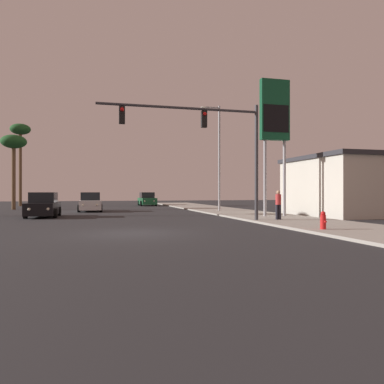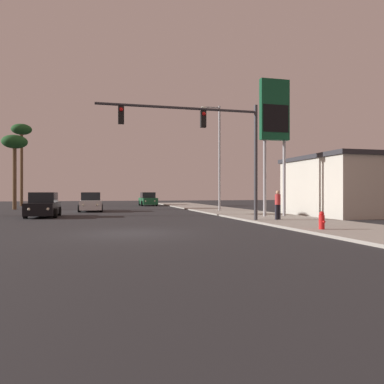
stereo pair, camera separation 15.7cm
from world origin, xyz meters
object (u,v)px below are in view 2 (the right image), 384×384
(palm_tree_mid, at_px, (15,145))
(gas_station_sign, at_px, (275,117))
(palm_tree_far, at_px, (22,135))
(fire_hydrant, at_px, (322,221))
(car_white, at_px, (91,203))
(car_green, at_px, (148,200))
(traffic_light_mast, at_px, (211,135))
(street_lamp, at_px, (218,152))
(pedestrian_on_sidewalk, at_px, (278,204))
(car_black, at_px, (43,206))

(palm_tree_mid, bearing_deg, gas_station_sign, -41.33)
(palm_tree_far, bearing_deg, fire_hydrant, -62.66)
(car_white, height_order, car_green, same)
(traffic_light_mast, bearing_deg, palm_tree_mid, 125.09)
(gas_station_sign, height_order, palm_tree_far, palm_tree_far)
(traffic_light_mast, relative_size, palm_tree_mid, 1.23)
(street_lamp, distance_m, gas_station_sign, 8.32)
(car_green, bearing_deg, street_lamp, 101.49)
(palm_tree_mid, bearing_deg, palm_tree_far, 97.05)
(pedestrian_on_sidewalk, height_order, palm_tree_far, palm_tree_far)
(street_lamp, relative_size, palm_tree_far, 0.89)
(car_green, bearing_deg, gas_station_sign, 99.95)
(traffic_light_mast, relative_size, palm_tree_far, 0.89)
(car_black, bearing_deg, street_lamp, -163.83)
(car_white, bearing_deg, gas_station_sign, 135.25)
(traffic_light_mast, bearing_deg, car_green, 89.98)
(street_lamp, xyz_separation_m, palm_tree_far, (-19.17, 18.82, 3.63))
(street_lamp, relative_size, gas_station_sign, 1.00)
(palm_tree_far, height_order, palm_tree_mid, palm_tree_far)
(car_white, xyz_separation_m, traffic_light_mast, (6.67, -14.49, 4.05))
(gas_station_sign, bearing_deg, car_black, 163.03)
(car_white, xyz_separation_m, pedestrian_on_sidewalk, (10.68, -14.49, 0.27))
(car_black, distance_m, gas_station_sign, 16.65)
(palm_tree_mid, bearing_deg, car_black, -70.77)
(traffic_light_mast, bearing_deg, pedestrian_on_sidewalk, 0.02)
(car_black, xyz_separation_m, gas_station_sign, (14.91, -4.55, 5.86))
(car_green, distance_m, gas_station_sign, 25.58)
(car_white, relative_size, traffic_light_mast, 0.48)
(fire_hydrant, height_order, palm_tree_mid, palm_tree_mid)
(fire_hydrant, height_order, pedestrian_on_sidewalk, pedestrian_on_sidewalk)
(car_green, height_order, palm_tree_far, palm_tree_far)
(car_black, relative_size, palm_tree_mid, 0.60)
(palm_tree_mid, bearing_deg, car_white, -36.32)
(gas_station_sign, bearing_deg, palm_tree_far, 127.25)
(car_white, xyz_separation_m, car_black, (-2.97, -7.00, 0.00))
(car_white, distance_m, palm_tree_far, 19.29)
(street_lamp, height_order, palm_tree_far, palm_tree_far)
(traffic_light_mast, xyz_separation_m, street_lamp, (3.99, 11.02, 0.31))
(fire_hydrant, xyz_separation_m, pedestrian_on_sidewalk, (0.84, 5.65, 0.55))
(fire_hydrant, bearing_deg, car_white, 116.04)
(car_black, bearing_deg, fire_hydrant, 135.90)
(traffic_light_mast, bearing_deg, car_white, 114.70)
(gas_station_sign, distance_m, pedestrian_on_sidewalk, 6.43)
(fire_hydrant, bearing_deg, pedestrian_on_sidewalk, 81.55)
(palm_tree_mid, bearing_deg, traffic_light_mast, -54.91)
(car_black, xyz_separation_m, traffic_light_mast, (9.63, -7.49, 4.05))
(car_white, distance_m, traffic_light_mast, 16.46)
(car_black, relative_size, street_lamp, 0.48)
(palm_tree_far, bearing_deg, street_lamp, -44.48)
(pedestrian_on_sidewalk, relative_size, palm_tree_far, 0.17)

